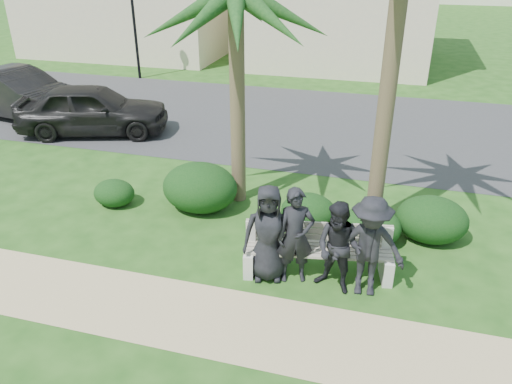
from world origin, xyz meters
TOP-DOWN VIEW (x-y plane):
  - ground at (0.00, 0.00)m, footprint 160.00×160.00m
  - footpath at (0.00, -1.80)m, footprint 30.00×1.60m
  - asphalt_street at (0.00, 8.00)m, footprint 160.00×8.00m
  - street_lamp at (-9.00, 12.00)m, footprint 0.36×0.36m
  - park_bench at (0.79, -0.13)m, footprint 2.66×1.04m
  - man_a at (-0.04, -0.46)m, footprint 0.97×0.75m
  - man_b at (0.42, -0.40)m, footprint 0.74×0.61m
  - man_c at (1.16, -0.50)m, footprint 0.95×0.84m
  - man_d at (1.64, -0.45)m, footprint 1.21×0.77m
  - hedge_a at (-4.02, 1.24)m, footprint 0.93×0.77m
  - hedge_b at (-2.10, 1.60)m, footprint 1.66×1.37m
  - hedge_c at (0.33, 1.45)m, footprint 1.14×0.94m
  - hedge_d at (1.60, 1.16)m, footprint 1.18×0.97m
  - hedge_f at (2.74, 1.64)m, footprint 1.39×1.15m
  - car_a at (-7.00, 5.28)m, footprint 4.80×3.04m
  - car_b at (-10.31, 6.06)m, footprint 5.01×2.43m

SIDE VIEW (x-z plane):
  - ground at x=0.00m, z-range 0.00..0.00m
  - footpath at x=0.00m, z-range -0.01..0.01m
  - asphalt_street at x=0.00m, z-range -0.01..0.01m
  - hedge_a at x=-4.02m, z-range 0.00..0.61m
  - hedge_c at x=0.33m, z-range 0.00..0.74m
  - hedge_d at x=1.60m, z-range 0.00..0.77m
  - park_bench at x=0.79m, z-range -0.04..0.85m
  - hedge_f at x=2.74m, z-range 0.00..0.91m
  - hedge_b at x=-2.10m, z-range 0.00..1.08m
  - car_a at x=-7.00m, z-range 0.00..1.52m
  - car_b at x=-10.31m, z-range 0.00..1.58m
  - man_c at x=1.16m, z-range 0.00..1.64m
  - man_b at x=0.42m, z-range 0.00..1.74m
  - man_a at x=-0.04m, z-range 0.00..1.76m
  - man_d at x=1.64m, z-range 0.00..1.79m
  - street_lamp at x=-9.00m, z-range 0.80..5.09m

